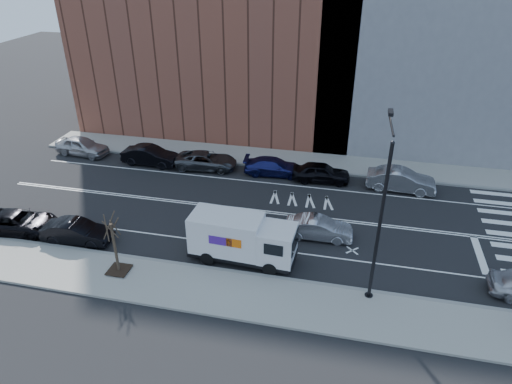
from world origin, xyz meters
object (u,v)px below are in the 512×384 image
at_px(far_parked_b, 150,156).
at_px(driving_sedan, 319,228).
at_px(far_parked_a, 82,146).
at_px(fedex_van, 242,238).

xyz_separation_m(far_parked_b, driving_sedan, (14.99, -7.84, -0.09)).
bearing_deg(far_parked_a, fedex_van, -117.36).
xyz_separation_m(far_parked_a, driving_sedan, (21.74, -8.41, -0.11)).
distance_m(fedex_van, far_parked_a, 21.05).
distance_m(far_parked_a, far_parked_b, 6.77).
relative_size(far_parked_a, driving_sedan, 1.12).
bearing_deg(far_parked_b, fedex_van, -133.75).
height_order(fedex_van, driving_sedan, fedex_van).
distance_m(far_parked_b, driving_sedan, 16.92).
bearing_deg(far_parked_b, far_parked_a, 87.29).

